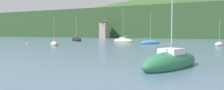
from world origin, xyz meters
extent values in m
cube|color=#2D4C28|center=(0.00, 147.57, 7.89)|extent=(352.00, 46.02, 15.77)
cube|color=gray|center=(-35.28, 119.19, 3.65)|extent=(3.30, 5.27, 7.30)
pyramid|color=brown|center=(-35.28, 119.19, 8.37)|extent=(3.46, 5.53, 1.15)
ellipsoid|color=#CCBC8E|center=(-20.90, 64.79, 0.27)|extent=(4.26, 4.23, 1.22)
cylinder|color=#B7B7BC|center=(-20.90, 64.79, 3.54)|extent=(0.05, 0.05, 5.85)
cylinder|color=#ADADB2|center=(-20.22, 64.13, 1.31)|extent=(1.38, 1.36, 0.05)
ellipsoid|color=#2D754C|center=(7.96, 44.93, 0.43)|extent=(4.81, 7.95, 1.93)
cylinder|color=#B7B7BC|center=(7.96, 44.93, 5.21)|extent=(0.09, 0.09, 8.50)
cylinder|color=#ADADB2|center=(7.52, 43.77, 1.98)|extent=(0.95, 2.36, 0.08)
cube|color=silver|center=(7.96, 44.93, 1.29)|extent=(2.12, 2.33, 0.66)
ellipsoid|color=#CCBC8E|center=(-12.15, 84.97, 0.36)|extent=(6.48, 2.50, 1.59)
cylinder|color=#B7B7BC|center=(-12.15, 84.97, 5.21)|extent=(0.08, 0.08, 8.83)
cylinder|color=#ADADB2|center=(-11.20, 84.87, 1.85)|extent=(1.91, 0.27, 0.07)
cube|color=silver|center=(-12.15, 84.97, 1.11)|extent=(1.98, 1.48, 0.64)
ellipsoid|color=white|center=(12.97, 78.59, 0.25)|extent=(2.40, 4.62, 1.12)
cylinder|color=#B7B7BC|center=(12.97, 78.59, 3.24)|extent=(0.05, 0.05, 5.36)
cylinder|color=#ADADB2|center=(13.19, 79.53, 1.20)|extent=(0.48, 1.90, 0.05)
ellipsoid|color=black|center=(-29.74, 86.73, 0.39)|extent=(7.61, 7.32, 1.75)
cylinder|color=#B7B7BC|center=(-29.74, 86.73, 4.50)|extent=(0.10, 0.10, 7.24)
cylinder|color=#ADADB2|center=(-30.81, 87.72, 1.74)|extent=(2.20, 2.05, 0.09)
ellipsoid|color=teal|center=(-2.14, 77.91, 0.32)|extent=(4.97, 4.85, 1.43)
cylinder|color=#B7B7BC|center=(-2.14, 77.91, 4.32)|extent=(0.06, 0.06, 7.22)
cylinder|color=#ADADB2|center=(-2.79, 77.29, 1.58)|extent=(1.33, 1.27, 0.06)
sphere|color=yellow|center=(-30.70, 66.17, 0.00)|extent=(0.56, 0.56, 0.56)
sphere|color=orange|center=(-26.05, 60.92, 0.00)|extent=(0.45, 0.45, 0.45)
camera|label=1|loc=(10.71, 26.90, 2.99)|focal=33.87mm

